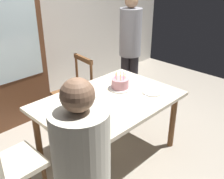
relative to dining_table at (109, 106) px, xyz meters
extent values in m
plane|color=#9E9384|center=(0.00, 0.00, -0.66)|extent=(6.40, 6.40, 0.00)
cube|color=beige|center=(0.00, 1.85, 0.64)|extent=(6.40, 0.10, 2.60)
cube|color=beige|center=(0.00, 0.00, 0.07)|extent=(1.53, 1.04, 0.04)
cylinder|color=brown|center=(-0.66, -0.42, -0.31)|extent=(0.07, 0.07, 0.70)
cylinder|color=brown|center=(0.66, -0.42, -0.31)|extent=(0.07, 0.07, 0.70)
cylinder|color=brown|center=(-0.66, 0.42, -0.31)|extent=(0.07, 0.07, 0.70)
cylinder|color=brown|center=(0.66, 0.42, -0.31)|extent=(0.07, 0.07, 0.70)
cylinder|color=silver|center=(0.29, 0.10, 0.09)|extent=(0.28, 0.28, 0.01)
cylinder|color=#D18C93|center=(0.29, 0.10, 0.15)|extent=(0.20, 0.20, 0.11)
cylinder|color=#D872CC|center=(0.34, 0.10, 0.24)|extent=(0.01, 0.01, 0.05)
sphere|color=#FFC64C|center=(0.34, 0.10, 0.27)|extent=(0.01, 0.01, 0.01)
cylinder|color=#66CC72|center=(0.33, 0.14, 0.24)|extent=(0.01, 0.01, 0.05)
sphere|color=#FFC64C|center=(0.33, 0.14, 0.27)|extent=(0.01, 0.01, 0.01)
cylinder|color=#F2994C|center=(0.29, 0.15, 0.24)|extent=(0.01, 0.01, 0.05)
sphere|color=#FFC64C|center=(0.29, 0.15, 0.27)|extent=(0.01, 0.01, 0.01)
cylinder|color=#D872CC|center=(0.24, 0.14, 0.24)|extent=(0.01, 0.01, 0.05)
sphere|color=#FFC64C|center=(0.24, 0.14, 0.27)|extent=(0.01, 0.01, 0.01)
cylinder|color=#66CC72|center=(0.23, 0.10, 0.24)|extent=(0.01, 0.01, 0.05)
sphere|color=#FFC64C|center=(0.23, 0.10, 0.27)|extent=(0.01, 0.01, 0.01)
cylinder|color=yellow|center=(0.25, 0.06, 0.24)|extent=(0.01, 0.01, 0.05)
sphere|color=#FFC64C|center=(0.25, 0.06, 0.27)|extent=(0.01, 0.01, 0.01)
cylinder|color=#D872CC|center=(0.28, 0.04, 0.24)|extent=(0.01, 0.01, 0.05)
sphere|color=#FFC64C|center=(0.28, 0.04, 0.27)|extent=(0.01, 0.01, 0.01)
cylinder|color=yellow|center=(0.32, 0.06, 0.24)|extent=(0.01, 0.01, 0.05)
sphere|color=#FFC64C|center=(0.32, 0.06, 0.27)|extent=(0.01, 0.01, 0.01)
cylinder|color=white|center=(-0.42, -0.23, 0.09)|extent=(0.22, 0.22, 0.01)
cylinder|color=white|center=(-0.08, 0.23, 0.09)|extent=(0.22, 0.22, 0.01)
cylinder|color=white|center=(0.46, -0.23, 0.09)|extent=(0.22, 0.22, 0.01)
cube|color=silver|center=(-0.58, -0.24, 0.09)|extent=(0.18, 0.03, 0.01)
cube|color=silver|center=(-0.24, 0.25, 0.09)|extent=(0.18, 0.04, 0.01)
cube|color=silver|center=(0.30, -0.23, 0.09)|extent=(0.18, 0.03, 0.01)
cube|color=brown|center=(0.14, 0.84, -0.21)|extent=(0.49, 0.49, 0.05)
cylinder|color=brown|center=(-0.01, 1.03, -0.44)|extent=(0.04, 0.04, 0.42)
cylinder|color=brown|center=(-0.05, 0.69, -0.44)|extent=(0.04, 0.04, 0.42)
cylinder|color=brown|center=(0.32, 0.99, -0.44)|extent=(0.04, 0.04, 0.42)
cylinder|color=brown|center=(0.29, 0.65, -0.44)|extent=(0.04, 0.04, 0.42)
cylinder|color=brown|center=(0.35, 1.00, 0.04)|extent=(0.04, 0.04, 0.50)
cylinder|color=brown|center=(0.32, 0.64, 0.04)|extent=(0.04, 0.04, 0.50)
cube|color=brown|center=(0.33, 0.82, 0.26)|extent=(0.08, 0.40, 0.06)
cube|color=beige|center=(-1.06, 0.12, -0.21)|extent=(0.44, 0.44, 0.05)
cylinder|color=brown|center=(-0.89, 0.29, -0.44)|extent=(0.04, 0.04, 0.42)
cylinder|color=silver|center=(-1.07, -0.87, 0.43)|extent=(0.32, 0.32, 0.64)
sphere|color=#8C664C|center=(-1.07, -0.87, 0.83)|extent=(0.18, 0.18, 0.18)
cylinder|color=#262328|center=(1.10, 0.75, -0.25)|extent=(0.14, 0.14, 0.82)
cylinder|color=#262328|center=(1.17, 0.63, -0.25)|extent=(0.14, 0.14, 0.82)
cylinder|color=gray|center=(1.14, 0.69, 0.50)|extent=(0.32, 0.32, 0.68)
sphere|color=tan|center=(1.14, 0.69, 0.94)|extent=(0.19, 0.19, 0.19)
cube|color=#56331E|center=(-0.45, 1.56, 0.29)|extent=(1.10, 0.44, 1.90)
cube|color=silver|center=(-0.45, 1.34, 0.54)|extent=(0.94, 0.01, 1.04)
camera|label=1|loc=(-1.77, -1.78, 1.41)|focal=42.28mm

